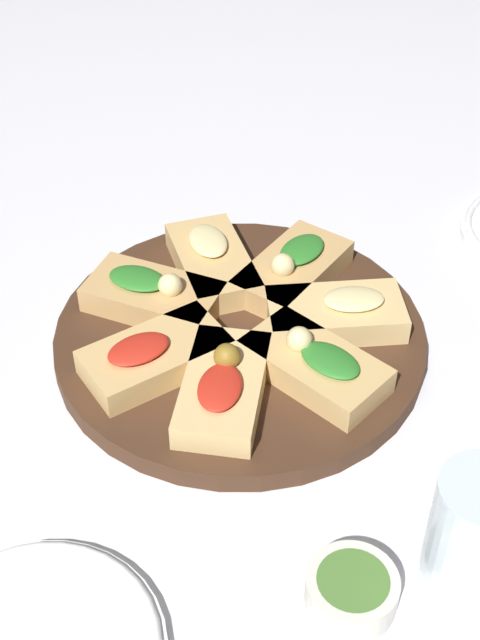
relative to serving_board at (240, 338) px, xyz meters
The scene contains 11 objects.
ground_plane 0.01m from the serving_board, ahead, with size 3.00×3.00×0.00m, color white.
serving_board is the anchor object (origin of this frame).
focaccia_slice_0 0.10m from the serving_board, behind, with size 0.14×0.09×0.05m.
focaccia_slice_1 0.10m from the serving_board, 134.20° to the right, with size 0.14×0.14×0.04m.
focaccia_slice_2 0.10m from the serving_board, 84.22° to the right, with size 0.08×0.14×0.05m.
focaccia_slice_3 0.10m from the serving_board, 28.66° to the right, with size 0.15×0.12×0.04m.
focaccia_slice_4 0.10m from the serving_board, 18.96° to the left, with size 0.15×0.11×0.05m.
focaccia_slice_5 0.10m from the serving_board, 75.12° to the left, with size 0.10×0.15×0.05m.
focaccia_slice_6 0.10m from the serving_board, 123.32° to the left, with size 0.13×0.15×0.04m.
water_glass 0.32m from the serving_board, 62.14° to the left, with size 0.07×0.07×0.11m, color silver.
dipping_bowl 0.30m from the serving_board, 44.50° to the left, with size 0.07×0.07×0.03m.
Camera 1 is at (0.57, 0.31, 0.61)m, focal length 50.00 mm.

